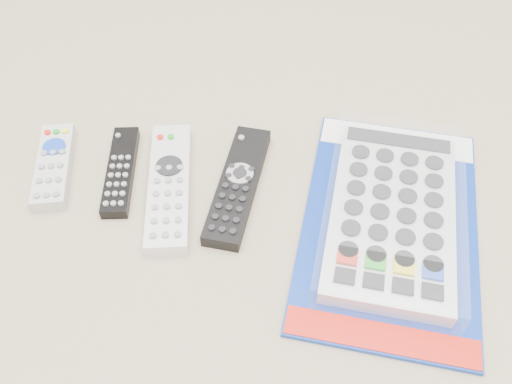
{
  "coord_description": "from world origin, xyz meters",
  "views": [
    {
      "loc": [
        0.05,
        -0.51,
        0.6
      ],
      "look_at": [
        0.04,
        -0.02,
        0.01
      ],
      "focal_mm": 40.0,
      "sensor_mm": 36.0,
      "label": 1
    }
  ],
  "objects_px": {
    "remote_silver_dvd": "(169,186)",
    "remote_large_black": "(238,185)",
    "remote_small_grey": "(54,166)",
    "remote_slim_black": "(121,171)",
    "jumbo_remote_packaged": "(392,213)"
  },
  "relations": [
    {
      "from": "remote_silver_dvd",
      "to": "remote_large_black",
      "type": "bearing_deg",
      "value": -1.34
    },
    {
      "from": "remote_slim_black",
      "to": "jumbo_remote_packaged",
      "type": "height_order",
      "value": "jumbo_remote_packaged"
    },
    {
      "from": "remote_silver_dvd",
      "to": "remote_large_black",
      "type": "xyz_separation_m",
      "value": [
        0.09,
        0.01,
        -0.0
      ]
    },
    {
      "from": "remote_small_grey",
      "to": "remote_slim_black",
      "type": "relative_size",
      "value": 0.96
    },
    {
      "from": "remote_small_grey",
      "to": "remote_slim_black",
      "type": "xyz_separation_m",
      "value": [
        0.09,
        -0.01,
        -0.0
      ]
    },
    {
      "from": "remote_small_grey",
      "to": "jumbo_remote_packaged",
      "type": "xyz_separation_m",
      "value": [
        0.46,
        -0.08,
        0.01
      ]
    },
    {
      "from": "remote_large_black",
      "to": "jumbo_remote_packaged",
      "type": "distance_m",
      "value": 0.21
    },
    {
      "from": "remote_slim_black",
      "to": "remote_large_black",
      "type": "distance_m",
      "value": 0.17
    },
    {
      "from": "remote_large_black",
      "to": "jumbo_remote_packaged",
      "type": "relative_size",
      "value": 0.53
    },
    {
      "from": "remote_small_grey",
      "to": "remote_large_black",
      "type": "height_order",
      "value": "same"
    },
    {
      "from": "remote_slim_black",
      "to": "jumbo_remote_packaged",
      "type": "distance_m",
      "value": 0.37
    },
    {
      "from": "remote_slim_black",
      "to": "remote_large_black",
      "type": "height_order",
      "value": "remote_large_black"
    },
    {
      "from": "remote_small_grey",
      "to": "remote_silver_dvd",
      "type": "bearing_deg",
      "value": -19.6
    },
    {
      "from": "remote_large_black",
      "to": "remote_slim_black",
      "type": "bearing_deg",
      "value": -177.26
    },
    {
      "from": "remote_silver_dvd",
      "to": "remote_large_black",
      "type": "relative_size",
      "value": 1.04
    }
  ]
}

